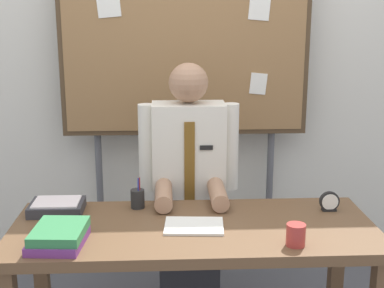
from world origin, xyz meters
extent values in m
cube|color=silver|center=(0.00, 1.23, 1.35)|extent=(6.40, 0.08, 2.70)
cube|color=brown|center=(0.00, 0.00, 0.73)|extent=(1.70, 0.69, 0.05)
cube|color=brown|center=(-0.79, 0.28, 0.35)|extent=(0.07, 0.07, 0.71)
cube|color=brown|center=(0.79, 0.28, 0.35)|extent=(0.07, 0.07, 0.71)
cube|color=#2D2D33|center=(0.00, 0.55, 0.22)|extent=(0.34, 0.30, 0.44)
cube|color=silver|center=(0.00, 0.55, 0.84)|extent=(0.40, 0.22, 0.80)
sphere|color=#A87A5B|center=(0.00, 0.55, 1.35)|extent=(0.21, 0.21, 0.21)
cylinder|color=silver|center=(-0.23, 0.53, 1.00)|extent=(0.09, 0.09, 0.48)
cylinder|color=silver|center=(0.23, 0.53, 1.00)|extent=(0.09, 0.09, 0.48)
cylinder|color=#A87A5B|center=(-0.14, 0.29, 0.81)|extent=(0.09, 0.30, 0.09)
cylinder|color=#A87A5B|center=(0.14, 0.29, 0.81)|extent=(0.09, 0.30, 0.09)
cube|color=brown|center=(0.00, 0.43, 0.90)|extent=(0.06, 0.01, 0.52)
cube|color=black|center=(0.09, 0.43, 1.02)|extent=(0.07, 0.01, 0.02)
cube|color=#4C3823|center=(0.00, 1.03, 1.52)|extent=(1.55, 0.05, 1.11)
cube|color=olive|center=(0.00, 1.01, 1.52)|extent=(1.49, 0.04, 1.05)
cylinder|color=#59595E|center=(-0.57, 1.06, 0.50)|extent=(0.04, 0.04, 0.99)
cylinder|color=#59595E|center=(0.57, 1.06, 0.50)|extent=(0.04, 0.04, 0.99)
cube|color=white|center=(0.45, 0.99, 1.75)|extent=(0.14, 0.00, 0.16)
cube|color=white|center=(0.46, 0.99, 1.29)|extent=(0.11, 0.00, 0.14)
cube|color=white|center=(-0.46, 0.99, 1.76)|extent=(0.15, 0.00, 0.15)
cube|color=#F4EFCC|center=(0.01, 0.99, 1.29)|extent=(0.11, 0.00, 0.20)
cube|color=#72337F|center=(-0.59, -0.18, 0.78)|extent=(0.24, 0.28, 0.04)
cube|color=#337F47|center=(-0.58, -0.17, 0.82)|extent=(0.23, 0.28, 0.04)
cube|color=white|center=(0.00, -0.02, 0.77)|extent=(0.28, 0.22, 0.01)
cylinder|color=black|center=(0.68, 0.16, 0.81)|extent=(0.10, 0.02, 0.10)
cylinder|color=white|center=(0.68, 0.14, 0.81)|extent=(0.08, 0.00, 0.08)
cube|color=black|center=(0.68, 0.16, 0.77)|extent=(0.07, 0.04, 0.01)
cylinder|color=#B23833|center=(0.42, -0.24, 0.81)|extent=(0.08, 0.08, 0.10)
cylinder|color=#262626|center=(-0.27, 0.25, 0.81)|extent=(0.07, 0.07, 0.09)
cylinder|color=#263399|center=(-0.27, 0.24, 0.85)|extent=(0.01, 0.01, 0.15)
cylinder|color=maroon|center=(-0.26, 0.24, 0.85)|extent=(0.01, 0.01, 0.15)
cube|color=#333338|center=(-0.67, 0.20, 0.78)|extent=(0.26, 0.20, 0.05)
cube|color=silver|center=(-0.67, 0.20, 0.81)|extent=(0.22, 0.17, 0.01)
camera|label=1|loc=(-0.12, -2.29, 1.73)|focal=49.57mm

